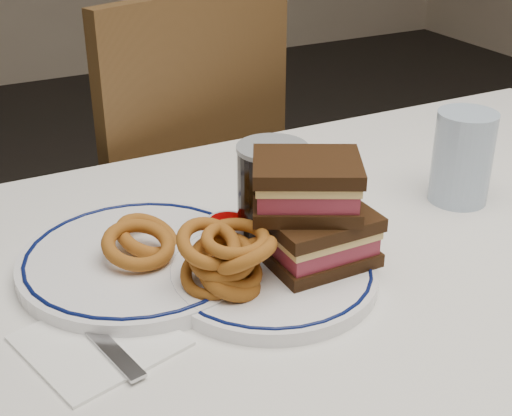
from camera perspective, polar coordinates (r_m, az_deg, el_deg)
name	(u,v)px	position (r m, az deg, el deg)	size (l,w,h in m)	color
dining_table	(388,312)	(1.00, 10.55, -8.19)	(1.27, 0.87, 0.75)	white
chair_far	(164,197)	(1.55, -7.34, 0.84)	(0.58, 0.58, 0.99)	#402B14
main_plate	(270,274)	(0.85, 1.16, -5.27)	(0.26, 0.26, 0.02)	white
reuben_sandwich	(313,211)	(0.84, 4.57, -0.28)	(0.16, 0.14, 0.13)	black
onion_rings_main	(227,259)	(0.80, -2.33, -4.09)	(0.11, 0.10, 0.09)	brown
ketchup_ramekin	(227,230)	(0.89, -2.31, -1.76)	(0.05, 0.05, 0.03)	silver
beer_mug	(274,199)	(0.88, 1.45, 0.75)	(0.13, 0.09, 0.14)	black
water_glass	(462,157)	(1.06, 16.19, 3.91)	(0.08, 0.08, 0.13)	#A6BDD7
far_plate	(138,260)	(0.88, -9.40, -4.10)	(0.29, 0.29, 0.02)	white
onion_rings_far	(142,241)	(0.88, -9.07, -2.59)	(0.11, 0.12, 0.06)	brown
napkin_fork	(98,338)	(0.78, -12.54, -10.14)	(0.18, 0.20, 0.01)	white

